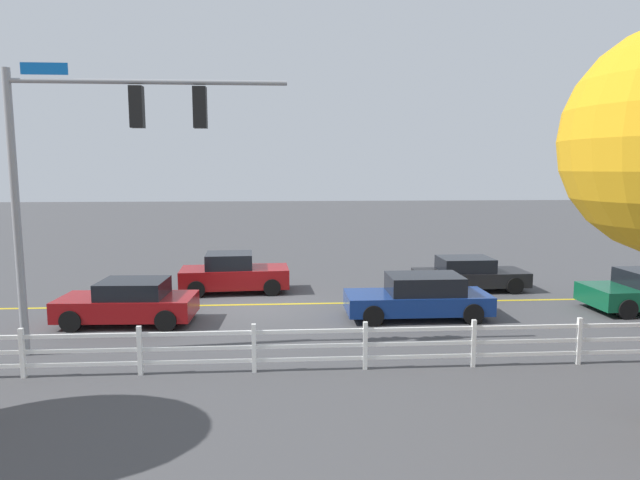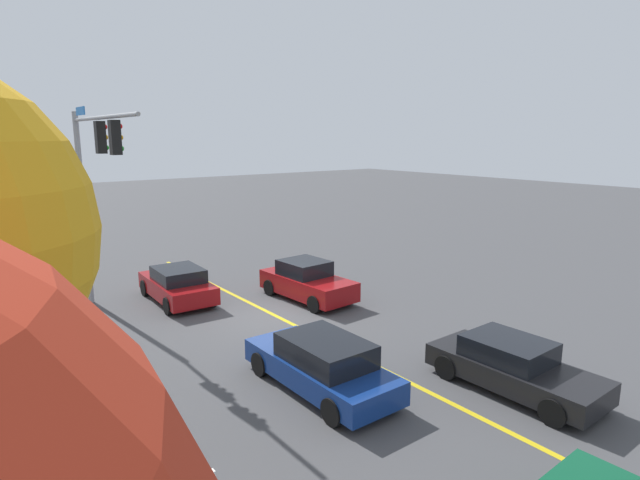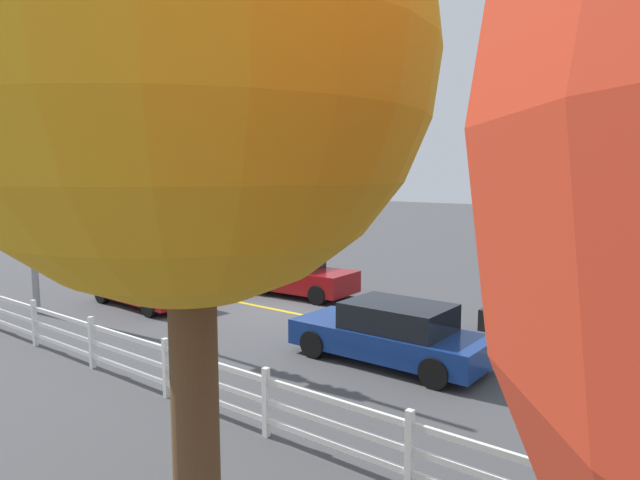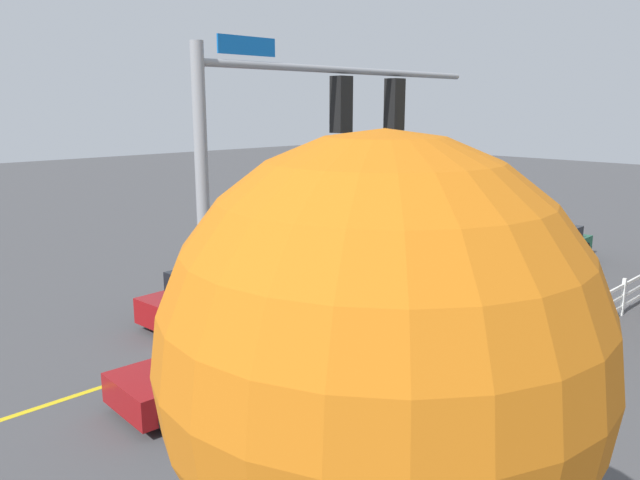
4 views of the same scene
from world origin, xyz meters
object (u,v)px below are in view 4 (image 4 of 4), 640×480
at_px(car_4, 550,244).
at_px(tree_0, 380,358).
at_px(car_0, 210,296).
at_px(car_2, 408,251).
at_px(car_3, 447,284).
at_px(car_1, 211,367).

xyz_separation_m(car_4, tree_0, (20.40, 7.98, 3.54)).
relative_size(car_0, car_2, 0.97).
height_order(car_2, car_4, car_4).
bearing_deg(car_4, car_0, -16.58).
bearing_deg(car_2, car_3, -128.56).
xyz_separation_m(car_0, car_3, (-6.18, 4.04, -0.04)).
bearing_deg(car_1, tree_0, 67.66).
relative_size(car_1, car_4, 0.98).
bearing_deg(car_3, car_0, -33.23).
relative_size(car_3, tree_0, 0.75).
bearing_deg(car_0, car_4, -17.91).
bearing_deg(car_3, tree_0, 31.33).
height_order(car_1, car_3, car_3).
height_order(car_0, tree_0, tree_0).
bearing_deg(car_3, car_1, 0.25).
distance_m(car_0, car_2, 9.08).
bearing_deg(tree_0, car_0, -118.41).
height_order(car_2, car_3, car_3).
xyz_separation_m(car_2, car_3, (2.90, 3.77, 0.05)).
height_order(car_3, car_4, car_3).
bearing_deg(car_1, car_0, -121.98).
bearing_deg(tree_0, car_2, -143.51).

